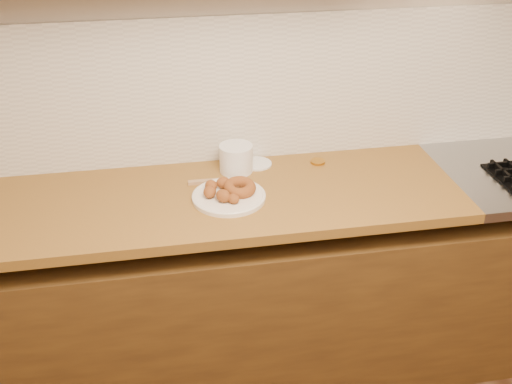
% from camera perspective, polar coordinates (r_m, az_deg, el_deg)
% --- Properties ---
extents(wall_back, '(4.00, 0.02, 2.70)m').
position_cam_1_polar(wall_back, '(2.46, 5.45, 13.42)').
color(wall_back, tan).
rests_on(wall_back, ground).
extents(base_cabinet, '(3.60, 0.60, 0.77)m').
position_cam_1_polar(base_cabinet, '(2.64, 6.18, -9.07)').
color(base_cabinet, brown).
rests_on(base_cabinet, floor).
extents(butcher_block, '(2.30, 0.62, 0.04)m').
position_cam_1_polar(butcher_block, '(2.28, -9.07, -1.14)').
color(butcher_block, brown).
rests_on(butcher_block, base_cabinet).
extents(backsplash, '(3.60, 0.02, 0.60)m').
position_cam_1_polar(backsplash, '(2.49, 5.35, 10.03)').
color(backsplash, silver).
rests_on(backsplash, wall_back).
extents(donut_plate, '(0.28, 0.28, 0.02)m').
position_cam_1_polar(donut_plate, '(2.25, -2.60, -0.46)').
color(donut_plate, white).
rests_on(donut_plate, butcher_block).
extents(ring_donut, '(0.17, 0.17, 0.06)m').
position_cam_1_polar(ring_donut, '(2.25, -1.56, 0.46)').
color(ring_donut, '#955620').
rests_on(ring_donut, donut_plate).
extents(fried_dough_chunks, '(0.14, 0.18, 0.05)m').
position_cam_1_polar(fried_dough_chunks, '(2.23, -3.51, 0.14)').
color(fried_dough_chunks, '#955620').
rests_on(fried_dough_chunks, donut_plate).
extents(plastic_tub, '(0.14, 0.14, 0.11)m').
position_cam_1_polar(plastic_tub, '(2.42, -1.91, 3.22)').
color(plastic_tub, white).
rests_on(plastic_tub, butcher_block).
extents(tub_lid, '(0.13, 0.13, 0.01)m').
position_cam_1_polar(tub_lid, '(2.49, 0.09, 2.71)').
color(tub_lid, white).
rests_on(tub_lid, butcher_block).
extents(brass_jar_lid, '(0.08, 0.08, 0.01)m').
position_cam_1_polar(brass_jar_lid, '(2.52, 5.90, 2.89)').
color(brass_jar_lid, '#B17B25').
rests_on(brass_jar_lid, butcher_block).
extents(wooden_utensil, '(0.17, 0.03, 0.01)m').
position_cam_1_polar(wooden_utensil, '(2.36, -4.38, 1.02)').
color(wooden_utensil, '#A88155').
rests_on(wooden_utensil, butcher_block).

